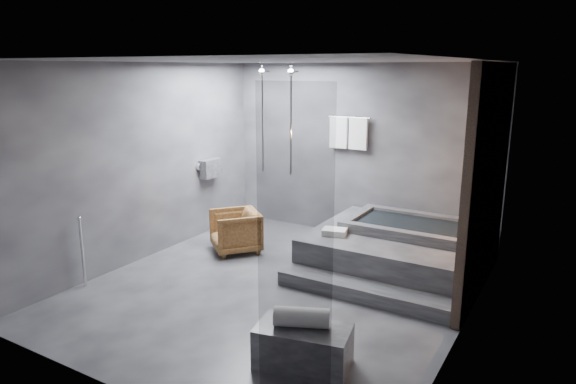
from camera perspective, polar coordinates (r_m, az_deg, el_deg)
The scene contains 7 objects.
room at distance 6.14m, azimuth 3.08°, elevation 4.33°, with size 5.00×5.04×2.82m.
tub_deck at distance 7.35m, azimuth 11.90°, elevation -6.32°, with size 2.20×2.00×0.50m, color #2E2F31.
tub_step at distance 6.38m, azimuth 8.31°, elevation -10.88°, with size 2.20×0.36×0.18m, color #2E2F31.
concrete_bench at distance 5.00m, azimuth 1.70°, elevation -16.76°, with size 0.87×0.48×0.39m, color #2D2D2F.
driftwood_chair at distance 7.82m, azimuth -5.86°, elevation -4.34°, with size 0.68×0.70×0.63m, color #412610.
rolled_towel at distance 4.87m, azimuth 1.52°, elevation -13.74°, with size 0.19×0.19×0.51m, color white.
deck_towel at distance 7.04m, azimuth 5.19°, elevation -4.44°, with size 0.32×0.23×0.08m, color silver.
Camera 1 is at (3.19, -5.13, 2.73)m, focal length 32.00 mm.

